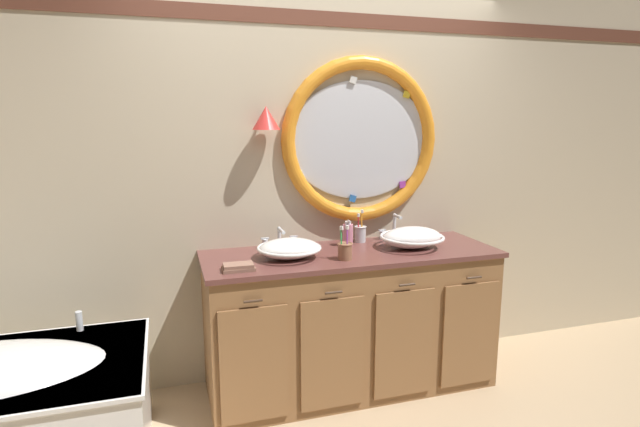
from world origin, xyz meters
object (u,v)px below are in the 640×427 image
at_px(toothbrush_holder_left, 344,250).
at_px(soap_dispenser, 348,234).
at_px(folded_hand_towel, 238,267).
at_px(sink_basin_left, 289,248).
at_px(sink_basin_right, 412,237).
at_px(toothbrush_holder_right, 360,233).

relative_size(toothbrush_holder_left, soap_dispenser, 1.17).
bearing_deg(folded_hand_towel, soap_dispenser, 23.28).
distance_m(sink_basin_left, sink_basin_right, 0.81).
distance_m(sink_basin_left, soap_dispenser, 0.46).
relative_size(sink_basin_left, soap_dispenser, 2.22).
bearing_deg(toothbrush_holder_left, sink_basin_right, 14.52).
distance_m(toothbrush_holder_left, soap_dispenser, 0.32).
height_order(sink_basin_left, toothbrush_holder_left, toothbrush_holder_left).
relative_size(sink_basin_right, toothbrush_holder_right, 1.87).
relative_size(soap_dispenser, folded_hand_towel, 0.99).
bearing_deg(sink_basin_left, toothbrush_holder_right, 23.70).
bearing_deg(soap_dispenser, toothbrush_holder_left, -113.86).
relative_size(sink_basin_left, toothbrush_holder_right, 1.74).
height_order(sink_basin_left, folded_hand_towel, sink_basin_left).
bearing_deg(toothbrush_holder_right, sink_basin_left, -156.30).
distance_m(toothbrush_holder_left, toothbrush_holder_right, 0.44).
distance_m(sink_basin_right, toothbrush_holder_left, 0.52).
relative_size(sink_basin_left, toothbrush_holder_left, 1.89).
distance_m(sink_basin_right, toothbrush_holder_right, 0.35).
height_order(sink_basin_left, sink_basin_right, sink_basin_right).
bearing_deg(toothbrush_holder_right, soap_dispenser, -146.25).
bearing_deg(sink_basin_right, sink_basin_left, -180.00).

